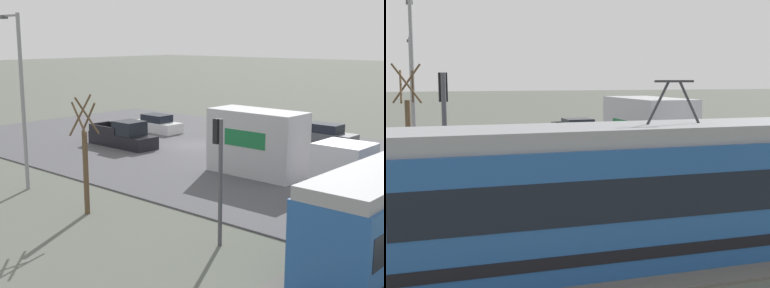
# 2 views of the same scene
# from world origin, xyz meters

# --- Properties ---
(ground_plane) EXTENTS (320.00, 320.00, 0.00)m
(ground_plane) POSITION_xyz_m (0.00, 0.00, 0.00)
(ground_plane) COLOR #565B51
(road_surface) EXTENTS (23.20, 38.23, 0.08)m
(road_surface) POSITION_xyz_m (0.00, 0.00, 0.04)
(road_surface) COLOR #4C4C51
(road_surface) RESTS_ON ground
(light_rail_tram) EXTENTS (14.64, 2.69, 4.64)m
(light_rail_tram) POSITION_xyz_m (8.21, 19.34, 1.78)
(light_rail_tram) COLOR #235193
(light_rail_tram) RESTS_ON ground
(box_truck) EXTENTS (2.47, 9.59, 3.75)m
(box_truck) POSITION_xyz_m (3.81, 9.93, 1.81)
(box_truck) COLOR silver
(box_truck) RESTS_ON ground
(pickup_truck) EXTENTS (1.96, 5.65, 1.94)m
(pickup_truck) POSITION_xyz_m (3.66, -3.39, 0.81)
(pickup_truck) COLOR black
(pickup_truck) RESTS_ON ground
(sedan_car_0) EXTENTS (1.87, 4.50, 1.47)m
(sedan_car_0) POSITION_xyz_m (-2.39, -6.15, 0.68)
(sedan_car_0) COLOR silver
(sedan_car_0) RESTS_ON ground
(sedan_car_2) EXTENTS (1.90, 4.32, 1.41)m
(sedan_car_2) POSITION_xyz_m (-7.20, -0.87, 0.66)
(sedan_car_2) COLOR #4C5156
(sedan_car_2) RESTS_ON ground
(traffic_light_pole) EXTENTS (0.28, 0.47, 4.95)m
(traffic_light_pole) POSITION_xyz_m (13.64, 13.82, 3.22)
(traffic_light_pole) COLOR #47474C
(traffic_light_pole) RESTS_ON ground
(street_tree) EXTENTS (1.27, 1.05, 5.41)m
(street_tree) POSITION_xyz_m (14.73, 6.98, 2.46)
(street_tree) COLOR brown
(street_tree) RESTS_ON ground
(street_lamp_near_crossing) EXTENTS (0.36, 1.95, 9.13)m
(street_lamp_near_crossing) POSITION_xyz_m (14.38, 1.16, 5.21)
(street_lamp_near_crossing) COLOR gray
(street_lamp_near_crossing) RESTS_ON ground
(street_lamp_mid_block) EXTENTS (0.36, 1.95, 7.52)m
(street_lamp_mid_block) POSITION_xyz_m (14.33, -6.69, 4.37)
(street_lamp_mid_block) COLOR gray
(street_lamp_mid_block) RESTS_ON ground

